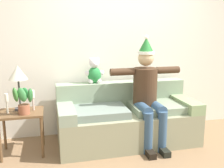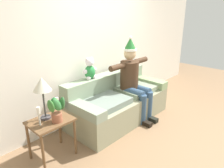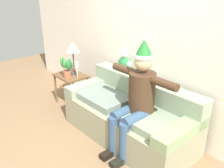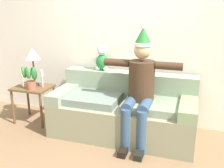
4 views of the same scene
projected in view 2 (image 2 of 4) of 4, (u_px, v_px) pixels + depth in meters
The scene contains 10 objects.
ground_plane at pixel (165, 139), 3.41m from camera, with size 10.00×10.00×0.00m, color #866647.
back_wall at pixel (97, 45), 3.95m from camera, with size 7.00×0.10×2.70m, color silver.
couch at pixel (117, 102), 3.96m from camera, with size 1.97×0.88×0.84m.
person_seated at pixel (133, 78), 3.88m from camera, with size 1.02×0.77×1.54m.
teddy_bear at pixel (90, 69), 3.62m from camera, with size 0.29×0.17×0.38m.
side_table at pixel (51, 126), 2.87m from camera, with size 0.56×0.44×0.58m.
table_lamp at pixel (42, 86), 2.73m from camera, with size 0.24×0.24×0.59m.
potted_plant at pixel (56, 109), 2.75m from camera, with size 0.27×0.22×0.36m.
candle_tall at pixel (39, 114), 2.66m from camera, with size 0.04×0.04×0.26m.
candle_short at pixel (57, 104), 2.91m from camera, with size 0.04×0.04×0.27m.
Camera 2 is at (-2.71, -1.36, 1.99)m, focal length 33.85 mm.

